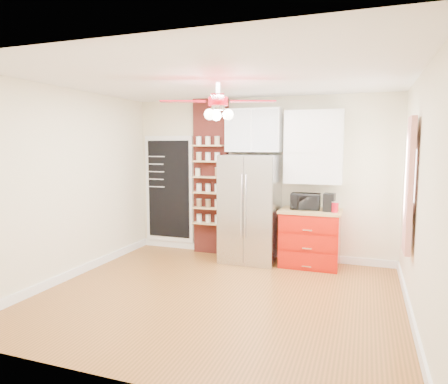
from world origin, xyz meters
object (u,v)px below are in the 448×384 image
(red_cabinet, at_px, (310,238))
(toaster_oven, at_px, (305,201))
(fridge, at_px, (250,209))
(pantry_jar_oats, at_px, (198,172))
(ceiling_fan, at_px, (218,102))
(canister_left, at_px, (335,207))
(coffee_maker, at_px, (329,202))

(red_cabinet, bearing_deg, toaster_oven, 159.26)
(fridge, distance_m, pantry_jar_oats, 1.15)
(ceiling_fan, xyz_separation_m, canister_left, (1.29, 1.55, -1.45))
(ceiling_fan, height_order, toaster_oven, ceiling_fan)
(canister_left, height_order, pantry_jar_oats, pantry_jar_oats)
(fridge, relative_size, ceiling_fan, 1.25)
(coffee_maker, height_order, canister_left, coffee_maker)
(toaster_oven, xyz_separation_m, coffee_maker, (0.37, -0.09, 0.01))
(canister_left, bearing_deg, toaster_oven, 160.08)
(toaster_oven, xyz_separation_m, pantry_jar_oats, (-1.87, 0.06, 0.41))
(ceiling_fan, bearing_deg, fridge, 91.76)
(pantry_jar_oats, bearing_deg, fridge, -8.36)
(fridge, height_order, toaster_oven, fridge)
(toaster_oven, height_order, coffee_maker, coffee_maker)
(red_cabinet, distance_m, ceiling_fan, 2.75)
(toaster_oven, relative_size, pantry_jar_oats, 3.60)
(fridge, distance_m, canister_left, 1.35)
(ceiling_fan, bearing_deg, canister_left, 50.18)
(toaster_oven, bearing_deg, ceiling_fan, -119.48)
(red_cabinet, height_order, canister_left, canister_left)
(ceiling_fan, distance_m, canister_left, 2.48)
(red_cabinet, relative_size, ceiling_fan, 0.67)
(red_cabinet, bearing_deg, ceiling_fan, -118.71)
(ceiling_fan, relative_size, pantry_jar_oats, 11.15)
(toaster_oven, bearing_deg, pantry_jar_oats, 174.47)
(red_cabinet, xyz_separation_m, canister_left, (0.37, -0.13, 0.52))
(toaster_oven, height_order, canister_left, toaster_oven)
(coffee_maker, relative_size, canister_left, 1.81)
(toaster_oven, distance_m, canister_left, 0.49)
(fridge, height_order, red_cabinet, fridge)
(toaster_oven, relative_size, coffee_maker, 1.63)
(canister_left, bearing_deg, pantry_jar_oats, 174.41)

